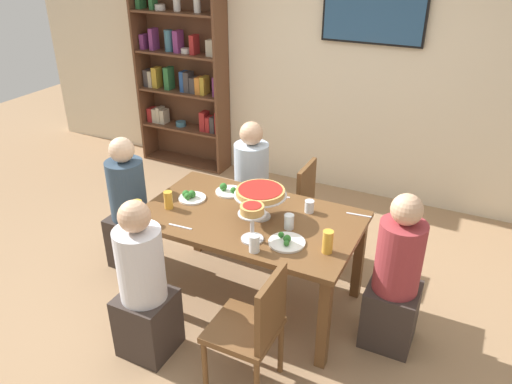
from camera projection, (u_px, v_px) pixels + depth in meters
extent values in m
plane|color=#9E7A56|center=(250.00, 298.00, 3.92)|extent=(12.00, 12.00, 0.00)
cube|color=beige|center=(348.00, 60.00, 5.02)|extent=(8.00, 0.12, 2.80)
cube|color=brown|center=(250.00, 219.00, 3.58)|extent=(1.57, 0.92, 0.04)
cube|color=brown|center=(139.00, 264.00, 3.72)|extent=(0.07, 0.07, 0.70)
cube|color=brown|center=(324.00, 324.00, 3.15)|extent=(0.07, 0.07, 0.70)
cube|color=brown|center=(197.00, 216.00, 4.35)|extent=(0.07, 0.07, 0.70)
cube|color=brown|center=(359.00, 258.00, 3.79)|extent=(0.07, 0.07, 0.70)
cube|color=brown|center=(143.00, 69.00, 5.92)|extent=(0.03, 0.30, 2.20)
cube|color=brown|center=(222.00, 79.00, 5.51)|extent=(0.03, 0.30, 2.20)
cube|color=brown|center=(188.00, 71.00, 5.83)|extent=(1.10, 0.02, 2.20)
cube|color=brown|center=(187.00, 161.00, 6.22)|extent=(1.04, 0.28, 0.02)
cube|color=brown|center=(185.00, 127.00, 6.01)|extent=(1.04, 0.28, 0.02)
cube|color=brown|center=(182.00, 92.00, 5.81)|extent=(1.04, 0.28, 0.02)
cube|color=brown|center=(179.00, 53.00, 5.61)|extent=(1.04, 0.28, 0.02)
cube|color=brown|center=(177.00, 12.00, 5.40)|extent=(1.04, 0.28, 0.02)
cube|color=maroon|center=(152.00, 114.00, 6.15)|extent=(0.06, 0.13, 0.17)
cube|color=#B2A88E|center=(157.00, 115.00, 6.13)|extent=(0.06, 0.13, 0.17)
cube|color=#B2A88E|center=(161.00, 115.00, 6.10)|extent=(0.05, 0.13, 0.19)
cube|color=#B2A88E|center=(165.00, 116.00, 6.08)|extent=(0.06, 0.13, 0.17)
cylinder|color=#3D7084|center=(181.00, 124.00, 6.02)|extent=(0.12, 0.12, 0.06)
cube|color=maroon|center=(204.00, 121.00, 5.84)|extent=(0.07, 0.13, 0.23)
cube|color=maroon|center=(210.00, 124.00, 5.83)|extent=(0.06, 0.13, 0.18)
cube|color=#3D3838|center=(214.00, 124.00, 5.80)|extent=(0.06, 0.13, 0.19)
cube|color=maroon|center=(220.00, 123.00, 5.76)|extent=(0.06, 0.13, 0.26)
cube|color=#3D3838|center=(148.00, 78.00, 5.94)|extent=(0.06, 0.13, 0.20)
cube|color=#B2A88E|center=(152.00, 79.00, 5.92)|extent=(0.05, 0.13, 0.19)
cube|color=#B7932D|center=(157.00, 77.00, 5.88)|extent=(0.07, 0.12, 0.24)
cube|color=#2D6B38|center=(169.00, 78.00, 5.81)|extent=(0.07, 0.13, 0.26)
cube|color=navy|center=(184.00, 81.00, 5.74)|extent=(0.05, 0.12, 0.23)
cube|color=#3D3838|center=(189.00, 82.00, 5.71)|extent=(0.07, 0.13, 0.23)
cube|color=#3D3838|center=(195.00, 85.00, 5.69)|extent=(0.07, 0.13, 0.18)
cube|color=orange|center=(200.00, 85.00, 5.66)|extent=(0.06, 0.13, 0.19)
cube|color=#B7932D|center=(205.00, 85.00, 5.64)|extent=(0.05, 0.13, 0.20)
cube|color=#7A3370|center=(217.00, 87.00, 5.57)|extent=(0.06, 0.11, 0.21)
cube|color=#7A3370|center=(145.00, 41.00, 5.75)|extent=(0.06, 0.13, 0.16)
cube|color=#7A3370|center=(154.00, 39.00, 5.68)|extent=(0.05, 0.13, 0.24)
cylinder|color=#3D7084|center=(169.00, 41.00, 5.60)|extent=(0.10, 0.10, 0.24)
cube|color=#7A3370|center=(178.00, 41.00, 5.55)|extent=(0.06, 0.13, 0.24)
cylinder|color=silver|center=(186.00, 51.00, 5.55)|extent=(0.11, 0.11, 0.05)
cube|color=maroon|center=(194.00, 45.00, 5.47)|extent=(0.06, 0.13, 0.21)
cube|color=#B2A88E|center=(210.00, 48.00, 5.40)|extent=(0.07, 0.10, 0.17)
cube|color=#B2A88E|center=(216.00, 48.00, 5.37)|extent=(0.06, 0.13, 0.18)
cube|color=#2D6B38|center=(153.00, 2.00, 5.48)|extent=(0.05, 0.10, 0.16)
cylinder|color=silver|center=(160.00, 7.00, 5.47)|extent=(0.12, 0.12, 0.06)
cylinder|color=silver|center=(177.00, 3.00, 5.36)|extent=(0.08, 0.08, 0.16)
cylinder|color=silver|center=(197.00, 1.00, 5.24)|extent=(0.07, 0.07, 0.24)
cube|color=black|center=(374.00, 13.00, 4.63)|extent=(0.98, 0.05, 0.56)
cube|color=navy|center=(373.00, 13.00, 4.61)|extent=(0.94, 0.01, 0.52)
cube|color=#382D28|center=(252.00, 218.00, 4.56)|extent=(0.34, 0.34, 0.45)
cylinder|color=silver|center=(251.00, 171.00, 4.34)|extent=(0.30, 0.30, 0.50)
sphere|color=tan|center=(251.00, 133.00, 4.18)|extent=(0.20, 0.20, 0.20)
cube|color=#382D28|center=(148.00, 322.00, 3.34)|extent=(0.34, 0.34, 0.45)
cylinder|color=silver|center=(140.00, 265.00, 3.12)|extent=(0.30, 0.30, 0.50)
sphere|color=tan|center=(134.00, 216.00, 2.96)|extent=(0.20, 0.20, 0.20)
cube|color=#382D28|center=(390.00, 314.00, 3.42)|extent=(0.34, 0.34, 0.45)
cylinder|color=#993338|center=(399.00, 257.00, 3.20)|extent=(0.30, 0.30, 0.50)
sphere|color=tan|center=(407.00, 210.00, 3.03)|extent=(0.20, 0.20, 0.20)
cube|color=#382D28|center=(134.00, 239.00, 4.24)|extent=(0.34, 0.34, 0.45)
cylinder|color=#33475B|center=(127.00, 190.00, 4.02)|extent=(0.30, 0.30, 0.50)
sphere|color=beige|center=(121.00, 150.00, 3.86)|extent=(0.20, 0.20, 0.20)
cube|color=brown|center=(325.00, 217.00, 4.17)|extent=(0.40, 0.40, 0.04)
cube|color=brown|center=(306.00, 188.00, 4.14)|extent=(0.04, 0.36, 0.42)
cylinder|color=brown|center=(349.00, 235.00, 4.35)|extent=(0.04, 0.04, 0.41)
cylinder|color=brown|center=(337.00, 255.00, 4.07)|extent=(0.04, 0.04, 0.41)
cylinder|color=brown|center=(311.00, 225.00, 4.48)|extent=(0.04, 0.04, 0.41)
cylinder|color=brown|center=(297.00, 245.00, 4.21)|extent=(0.04, 0.04, 0.41)
cube|color=brown|center=(243.00, 330.00, 3.00)|extent=(0.40, 0.40, 0.04)
cube|color=brown|center=(271.00, 309.00, 2.82)|extent=(0.04, 0.36, 0.42)
cylinder|color=brown|center=(205.00, 367.00, 3.03)|extent=(0.04, 0.04, 0.41)
cylinder|color=brown|center=(232.00, 330.00, 3.31)|extent=(0.04, 0.04, 0.41)
cylinder|color=brown|center=(281.00, 347.00, 3.17)|extent=(0.04, 0.04, 0.41)
cylinder|color=silver|center=(260.00, 216.00, 3.56)|extent=(0.15, 0.15, 0.01)
cylinder|color=silver|center=(260.00, 206.00, 3.52)|extent=(0.03, 0.03, 0.16)
cylinder|color=silver|center=(260.00, 195.00, 3.48)|extent=(0.37, 0.37, 0.01)
cylinder|color=tan|center=(260.00, 192.00, 3.47)|extent=(0.34, 0.34, 0.04)
cylinder|color=maroon|center=(260.00, 189.00, 3.46)|extent=(0.31, 0.31, 0.00)
cylinder|color=silver|center=(252.00, 239.00, 3.30)|extent=(0.15, 0.15, 0.01)
cylinder|color=silver|center=(252.00, 226.00, 3.26)|extent=(0.03, 0.03, 0.18)
cylinder|color=silver|center=(252.00, 213.00, 3.21)|extent=(0.19, 0.19, 0.01)
cylinder|color=tan|center=(252.00, 209.00, 3.20)|extent=(0.16, 0.16, 0.05)
cylinder|color=maroon|center=(252.00, 205.00, 3.18)|extent=(0.12, 0.12, 0.00)
cylinder|color=white|center=(287.00, 242.00, 3.26)|extent=(0.24, 0.24, 0.01)
sphere|color=#2D7028|center=(287.00, 243.00, 3.21)|extent=(0.04, 0.04, 0.04)
sphere|color=#2D7028|center=(281.00, 235.00, 3.29)|extent=(0.04, 0.04, 0.04)
sphere|color=#2D7028|center=(287.00, 239.00, 3.24)|extent=(0.05, 0.05, 0.05)
sphere|color=#2D7028|center=(287.00, 239.00, 3.25)|extent=(0.04, 0.04, 0.04)
cylinder|color=white|center=(192.00, 198.00, 3.80)|extent=(0.21, 0.21, 0.01)
sphere|color=#2D7028|center=(188.00, 196.00, 3.76)|extent=(0.05, 0.05, 0.05)
sphere|color=#2D7028|center=(186.00, 194.00, 3.79)|extent=(0.06, 0.06, 0.06)
sphere|color=#2D7028|center=(192.00, 194.00, 3.79)|extent=(0.06, 0.06, 0.06)
sphere|color=#2D7028|center=(192.00, 194.00, 3.80)|extent=(0.05, 0.05, 0.05)
cylinder|color=white|center=(229.00, 192.00, 3.90)|extent=(0.21, 0.21, 0.01)
sphere|color=#2D7028|center=(233.00, 190.00, 3.85)|extent=(0.05, 0.05, 0.05)
sphere|color=#2D7028|center=(223.00, 187.00, 3.89)|extent=(0.06, 0.06, 0.06)
cylinder|color=gold|center=(328.00, 242.00, 3.14)|extent=(0.07, 0.07, 0.15)
cylinder|color=gold|center=(168.00, 200.00, 3.65)|extent=(0.07, 0.07, 0.13)
cylinder|color=gold|center=(138.00, 211.00, 3.48)|extent=(0.07, 0.07, 0.16)
cylinder|color=white|center=(309.00, 206.00, 3.61)|extent=(0.07, 0.07, 0.09)
cylinder|color=white|center=(289.00, 222.00, 3.41)|extent=(0.07, 0.07, 0.10)
cylinder|color=white|center=(254.00, 243.00, 3.16)|extent=(0.07, 0.07, 0.12)
cube|color=silver|center=(278.00, 197.00, 3.83)|extent=(0.18, 0.06, 0.00)
cube|color=silver|center=(359.00, 215.00, 3.59)|extent=(0.18, 0.03, 0.00)
cube|color=silver|center=(180.00, 227.00, 3.44)|extent=(0.18, 0.03, 0.00)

